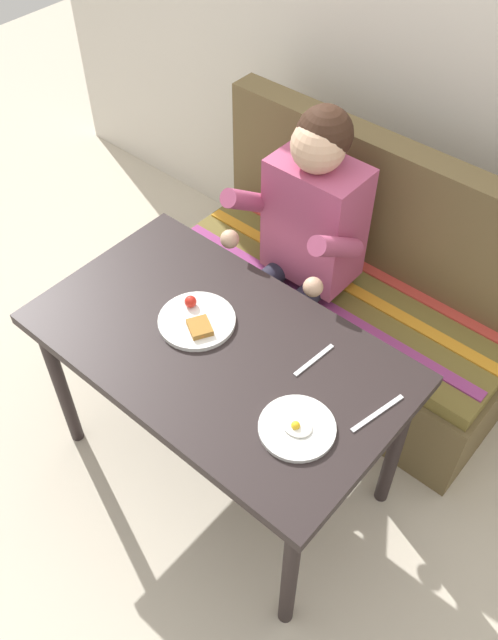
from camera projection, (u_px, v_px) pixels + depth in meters
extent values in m
plane|color=beige|center=(224.00, 465.00, 2.63)|extent=(8.00, 8.00, 0.00)
cube|color=beige|center=(459.00, 28.00, 2.32)|extent=(4.40, 0.10, 2.60)
cube|color=black|center=(218.00, 349.00, 2.11)|extent=(1.20, 0.70, 0.04)
cylinder|color=black|center=(60.00, 385.00, 2.47)|extent=(0.05, 0.05, 0.69)
cylinder|color=black|center=(290.00, 575.00, 1.99)|extent=(0.05, 0.05, 0.69)
cylinder|color=black|center=(172.00, 300.00, 2.76)|extent=(0.05, 0.05, 0.69)
cylinder|color=black|center=(395.00, 447.00, 2.29)|extent=(0.05, 0.05, 0.69)
cube|color=brown|center=(336.00, 328.00, 2.85)|extent=(1.44, 0.56, 0.40)
cube|color=brown|center=(342.00, 290.00, 2.68)|extent=(1.40, 0.52, 0.06)
cube|color=brown|center=(383.00, 204.00, 2.58)|extent=(1.44, 0.12, 0.54)
cube|color=#93387A|center=(322.00, 303.00, 2.59)|extent=(1.38, 0.05, 0.01)
cube|color=orange|center=(343.00, 284.00, 2.66)|extent=(1.38, 0.05, 0.01)
cube|color=#C63D33|center=(363.00, 265.00, 2.73)|extent=(1.38, 0.05, 0.01)
cube|color=#B04971|center=(315.00, 220.00, 2.46)|extent=(0.34, 0.22, 0.48)
sphere|color=#DBAD89|center=(319.00, 146.00, 2.21)|extent=(0.19, 0.19, 0.19)
sphere|color=#331E14|center=(325.00, 134.00, 2.21)|extent=(0.19, 0.19, 0.19)
cylinder|color=#B04971|center=(251.00, 202.00, 2.42)|extent=(0.07, 0.29, 0.23)
cylinder|color=#B04971|center=(337.00, 247.00, 2.26)|extent=(0.07, 0.29, 0.23)
sphere|color=#DBAD89|center=(230.00, 239.00, 2.44)|extent=(0.07, 0.07, 0.07)
sphere|color=#DBAD89|center=(313.00, 287.00, 2.27)|extent=(0.07, 0.07, 0.07)
cylinder|color=#232333|center=(266.00, 281.00, 2.59)|extent=(0.09, 0.34, 0.09)
cylinder|color=#232333|center=(238.00, 349.00, 2.69)|extent=(0.08, 0.08, 0.52)
cube|color=black|center=(230.00, 393.00, 2.84)|extent=(0.09, 0.20, 0.05)
cylinder|color=#232333|center=(301.00, 301.00, 2.51)|extent=(0.09, 0.34, 0.09)
cylinder|color=#232333|center=(271.00, 371.00, 2.62)|extent=(0.08, 0.08, 0.52)
cube|color=black|center=(260.00, 415.00, 2.76)|extent=(0.09, 0.20, 0.05)
cylinder|color=white|center=(197.00, 321.00, 2.15)|extent=(0.25, 0.25, 0.02)
cube|color=#9B6828|center=(200.00, 327.00, 2.11)|extent=(0.10, 0.10, 0.02)
sphere|color=red|center=(190.00, 302.00, 2.17)|extent=(0.04, 0.04, 0.04)
ellipsoid|color=#CC6623|center=(198.00, 330.00, 2.10)|extent=(0.06, 0.05, 0.02)
cylinder|color=white|center=(297.00, 428.00, 1.88)|extent=(0.22, 0.22, 0.01)
ellipsoid|color=white|center=(297.00, 425.00, 1.87)|extent=(0.09, 0.08, 0.01)
sphere|color=yellow|center=(296.00, 425.00, 1.86)|extent=(0.03, 0.03, 0.03)
cube|color=silver|center=(314.00, 360.00, 2.05)|extent=(0.03, 0.17, 0.00)
cube|color=silver|center=(377.00, 413.00, 1.92)|extent=(0.06, 0.20, 0.00)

